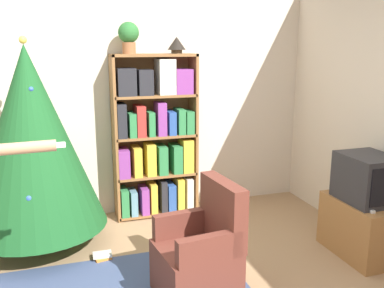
{
  "coord_description": "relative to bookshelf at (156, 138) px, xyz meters",
  "views": [
    {
      "loc": [
        -0.69,
        -2.6,
        1.93
      ],
      "look_at": [
        0.45,
        0.98,
        1.05
      ],
      "focal_mm": 40.0,
      "sensor_mm": 36.0,
      "label": 1
    }
  ],
  "objects": [
    {
      "name": "wall_back",
      "position": [
        -0.34,
        0.24,
        0.4
      ],
      "size": [
        8.0,
        0.1,
        2.6
      ],
      "color": "beige",
      "rests_on": "ground_plane"
    },
    {
      "name": "christmas_tree",
      "position": [
        -1.28,
        -0.46,
        0.18
      ],
      "size": [
        1.3,
        1.3,
        2.0
      ],
      "color": "#4C3323",
      "rests_on": "ground_plane"
    },
    {
      "name": "tv_stand",
      "position": [
        1.6,
        -1.55,
        -0.63
      ],
      "size": [
        0.47,
        0.73,
        0.53
      ],
      "color": "#996638",
      "rests_on": "ground_plane"
    },
    {
      "name": "book_pile_near_tree",
      "position": [
        -0.73,
        -0.92,
        -0.87
      ],
      "size": [
        0.17,
        0.14,
        0.05
      ],
      "color": "orange",
      "rests_on": "ground_plane"
    },
    {
      "name": "television",
      "position": [
        1.6,
        -1.55,
        -0.15
      ],
      "size": [
        0.42,
        0.51,
        0.43
      ],
      "color": "#28282D",
      "rests_on": "tv_stand"
    },
    {
      "name": "bookshelf",
      "position": [
        0.0,
        0.0,
        0.0
      ],
      "size": [
        0.93,
        0.32,
        1.83
      ],
      "color": "brown",
      "rests_on": "ground_plane"
    },
    {
      "name": "armchair",
      "position": [
        -0.06,
        -1.74,
        -0.57
      ],
      "size": [
        0.63,
        0.62,
        0.92
      ],
      "rotation": [
        0.0,
        0.0,
        -1.46
      ],
      "color": "brown",
      "rests_on": "ground_plane"
    },
    {
      "name": "game_remote",
      "position": [
        1.46,
        -1.77,
        -0.35
      ],
      "size": [
        0.04,
        0.12,
        0.02
      ],
      "color": "white",
      "rests_on": "tv_stand"
    },
    {
      "name": "potted_plant",
      "position": [
        -0.27,
        0.01,
        1.12
      ],
      "size": [
        0.22,
        0.22,
        0.33
      ],
      "color": "#935B38",
      "rests_on": "bookshelf"
    },
    {
      "name": "table_lamp",
      "position": [
        0.26,
        0.01,
        1.03
      ],
      "size": [
        0.2,
        0.2,
        0.18
      ],
      "color": "#473828",
      "rests_on": "bookshelf"
    }
  ]
}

